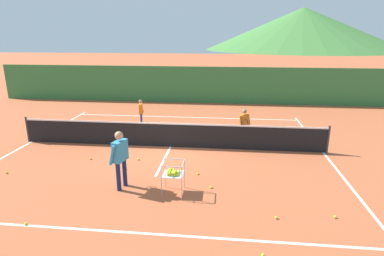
{
  "coord_description": "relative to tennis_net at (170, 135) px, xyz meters",
  "views": [
    {
      "loc": [
        2.12,
        -11.62,
        4.29
      ],
      "look_at": [
        0.99,
        -1.25,
        1.18
      ],
      "focal_mm": 29.74,
      "sensor_mm": 36.0,
      "label": 1
    }
  ],
  "objects": [
    {
      "name": "ground_plane",
      "position": [
        0.0,
        0.0,
        -0.5
      ],
      "size": [
        120.0,
        120.0,
        0.0
      ],
      "primitive_type": "plane",
      "color": "#B25633"
    },
    {
      "name": "line_baseline_near",
      "position": [
        0.0,
        -5.65,
        -0.5
      ],
      "size": [
        11.61,
        0.08,
        0.01
      ],
      "primitive_type": "cube",
      "color": "white",
      "rests_on": "ground"
    },
    {
      "name": "line_baseline_far",
      "position": [
        0.0,
        4.62,
        -0.5
      ],
      "size": [
        11.61,
        0.08,
        0.01
      ],
      "primitive_type": "cube",
      "color": "white",
      "rests_on": "ground"
    },
    {
      "name": "line_sideline_west",
      "position": [
        -5.8,
        0.0,
        -0.5
      ],
      "size": [
        0.08,
        10.27,
        0.01
      ],
      "primitive_type": "cube",
      "color": "white",
      "rests_on": "ground"
    },
    {
      "name": "line_sideline_east",
      "position": [
        5.8,
        0.0,
        -0.5
      ],
      "size": [
        0.08,
        10.27,
        0.01
      ],
      "primitive_type": "cube",
      "color": "white",
      "rests_on": "ground"
    },
    {
      "name": "line_service_center",
      "position": [
        0.0,
        0.0,
        -0.5
      ],
      "size": [
        0.08,
        5.49,
        0.01
      ],
      "primitive_type": "cube",
      "color": "white",
      "rests_on": "ground"
    },
    {
      "name": "tennis_net",
      "position": [
        0.0,
        0.0,
        0.0
      ],
      "size": [
        11.93,
        0.08,
        1.05
      ],
      "color": "#333338",
      "rests_on": "ground"
    },
    {
      "name": "instructor",
      "position": [
        -0.8,
        -3.56,
        0.52
      ],
      "size": [
        0.44,
        0.83,
        1.7
      ],
      "color": "#191E4C",
      "rests_on": "ground"
    },
    {
      "name": "student_0",
      "position": [
        -1.89,
        2.75,
        0.27
      ],
      "size": [
        0.29,
        0.53,
        1.29
      ],
      "color": "navy",
      "rests_on": "ground"
    },
    {
      "name": "student_1",
      "position": [
        2.89,
        1.19,
        0.29
      ],
      "size": [
        0.51,
        0.67,
        1.31
      ],
      "color": "silver",
      "rests_on": "ground"
    },
    {
      "name": "ball_cart",
      "position": [
        0.71,
        -3.67,
        0.1
      ],
      "size": [
        0.58,
        0.58,
        0.9
      ],
      "color": "#B7B7BC",
      "rests_on": "ground"
    },
    {
      "name": "tennis_ball_0",
      "position": [
        -1.75,
        -1.52,
        -0.47
      ],
      "size": [
        0.07,
        0.07,
        0.07
      ],
      "primitive_type": "sphere",
      "color": "yellow",
      "rests_on": "ground"
    },
    {
      "name": "tennis_ball_1",
      "position": [
        -0.89,
        -1.48,
        -0.47
      ],
      "size": [
        0.07,
        0.07,
        0.07
      ],
      "primitive_type": "sphere",
      "color": "yellow",
      "rests_on": "ground"
    },
    {
      "name": "tennis_ball_2",
      "position": [
        -2.6,
        -1.59,
        -0.47
      ],
      "size": [
        0.07,
        0.07,
        0.07
      ],
      "primitive_type": "sphere",
      "color": "yellow",
      "rests_on": "ground"
    },
    {
      "name": "tennis_ball_3",
      "position": [
        -1.1,
        -2.3,
        -0.47
      ],
      "size": [
        0.07,
        0.07,
        0.07
      ],
      "primitive_type": "sphere",
      "color": "yellow",
      "rests_on": "ground"
    },
    {
      "name": "tennis_ball_4",
      "position": [
        -2.44,
        -5.63,
        -0.47
      ],
      "size": [
        0.07,
        0.07,
        0.07
      ],
      "primitive_type": "sphere",
      "color": "yellow",
      "rests_on": "ground"
    },
    {
      "name": "tennis_ball_5",
      "position": [
        4.83,
        -4.54,
        -0.47
      ],
      "size": [
        0.07,
        0.07,
        0.07
      ],
      "primitive_type": "sphere",
      "color": "yellow",
      "rests_on": "ground"
    },
    {
      "name": "tennis_ball_6",
      "position": [
        -4.76,
        -3.03,
        -0.47
      ],
      "size": [
        0.07,
        0.07,
        0.07
      ],
      "primitive_type": "sphere",
      "color": "yellow",
      "rests_on": "ground"
    },
    {
      "name": "tennis_ball_7",
      "position": [
        1.3,
        -2.44,
        -0.47
      ],
      "size": [
        0.07,
        0.07,
        0.07
      ],
      "primitive_type": "sphere",
      "color": "yellow",
      "rests_on": "ground"
    },
    {
      "name": "tennis_ball_8",
      "position": [
        2.95,
        -6.14,
        -0.47
      ],
      "size": [
        0.07,
        0.07,
        0.07
      ],
      "primitive_type": "sphere",
      "color": "yellow",
      "rests_on": "ground"
    },
    {
      "name": "tennis_ball_9",
      "position": [
        1.76,
        -3.32,
        -0.47
      ],
      "size": [
        0.07,
        0.07,
        0.07
      ],
      "primitive_type": "sphere",
      "color": "yellow",
      "rests_on": "ground"
    },
    {
      "name": "tennis_ball_10",
      "position": [
        3.4,
        -4.73,
        -0.47
      ],
      "size": [
        0.07,
        0.07,
        0.07
      ],
      "primitive_type": "sphere",
      "color": "yellow",
      "rests_on": "ground"
    },
    {
      "name": "windscreen_fence",
      "position": [
        0.0,
        8.43,
        0.65
      ],
      "size": [
        25.54,
        0.08,
        2.3
      ],
      "primitive_type": "cube",
      "color": "#33753D",
      "rests_on": "ground"
    },
    {
      "name": "hill_0",
      "position": [
        21.93,
        80.6,
        4.97
      ],
      "size": [
        51.56,
        51.56,
        10.95
      ],
      "primitive_type": "cone",
      "color": "#427A38",
      "rests_on": "ground"
    }
  ]
}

